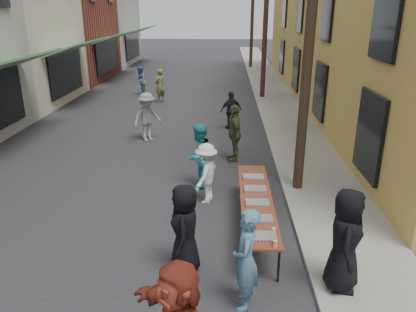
# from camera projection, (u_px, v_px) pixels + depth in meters

# --- Properties ---
(ground) EXTENTS (120.00, 120.00, 0.00)m
(ground) POSITION_uv_depth(u_px,v_px,m) (113.00, 247.00, 8.48)
(ground) COLOR #28282B
(ground) RESTS_ON ground
(sidewalk) EXTENTS (2.20, 60.00, 0.10)m
(sidewalk) POSITION_uv_depth(u_px,v_px,m) (275.00, 97.00, 22.31)
(sidewalk) COLOR gray
(sidewalk) RESTS_ON ground
(building_ochre) EXTENTS (10.00, 28.00, 10.00)m
(building_ochre) POSITION_uv_depth(u_px,v_px,m) (411.00, 1.00, 19.41)
(building_ochre) COLOR gold
(building_ochre) RESTS_ON ground
(utility_pole_near) EXTENTS (0.26, 0.26, 9.00)m
(utility_pole_near) POSITION_uv_depth(u_px,v_px,m) (311.00, 17.00, 9.56)
(utility_pole_near) COLOR #2D2116
(utility_pole_near) RESTS_ON ground
(utility_pole_mid) EXTENTS (0.26, 0.26, 9.00)m
(utility_pole_mid) POSITION_uv_depth(u_px,v_px,m) (266.00, 12.00, 20.81)
(utility_pole_mid) COLOR #2D2116
(utility_pole_mid) RESTS_ON ground
(utility_pole_far) EXTENTS (0.26, 0.26, 9.00)m
(utility_pole_far) POSITION_uv_depth(u_px,v_px,m) (252.00, 10.00, 32.07)
(utility_pole_far) COLOR #2D2116
(utility_pole_far) RESTS_ON ground
(serving_table) EXTENTS (0.70, 4.00, 0.75)m
(serving_table) POSITION_uv_depth(u_px,v_px,m) (256.00, 200.00, 8.92)
(serving_table) COLOR brown
(serving_table) RESTS_ON ground
(catering_tray_sausage) EXTENTS (0.50, 0.33, 0.08)m
(catering_tray_sausage) POSITION_uv_depth(u_px,v_px,m) (263.00, 237.00, 7.34)
(catering_tray_sausage) COLOR maroon
(catering_tray_sausage) RESTS_ON serving_table
(catering_tray_foil_b) EXTENTS (0.50, 0.33, 0.08)m
(catering_tray_foil_b) POSITION_uv_depth(u_px,v_px,m) (260.00, 220.00, 7.95)
(catering_tray_foil_b) COLOR #B2B2B7
(catering_tray_foil_b) RESTS_ON serving_table
(catering_tray_buns) EXTENTS (0.50, 0.33, 0.08)m
(catering_tray_buns) POSITION_uv_depth(u_px,v_px,m) (257.00, 203.00, 8.61)
(catering_tray_buns) COLOR tan
(catering_tray_buns) RESTS_ON serving_table
(catering_tray_foil_d) EXTENTS (0.50, 0.33, 0.08)m
(catering_tray_foil_d) POSITION_uv_depth(u_px,v_px,m) (255.00, 190.00, 9.26)
(catering_tray_foil_d) COLOR #B2B2B7
(catering_tray_foil_d) RESTS_ON serving_table
(catering_tray_buns_end) EXTENTS (0.50, 0.33, 0.08)m
(catering_tray_buns_end) POSITION_uv_depth(u_px,v_px,m) (253.00, 177.00, 9.92)
(catering_tray_buns_end) COLOR tan
(catering_tray_buns_end) RESTS_ON serving_table
(condiment_jar_a) EXTENTS (0.07, 0.07, 0.08)m
(condiment_jar_a) POSITION_uv_depth(u_px,v_px,m) (251.00, 246.00, 7.07)
(condiment_jar_a) COLOR #A57F26
(condiment_jar_a) RESTS_ON serving_table
(condiment_jar_b) EXTENTS (0.07, 0.07, 0.08)m
(condiment_jar_b) POSITION_uv_depth(u_px,v_px,m) (251.00, 243.00, 7.16)
(condiment_jar_b) COLOR #A57F26
(condiment_jar_b) RESTS_ON serving_table
(condiment_jar_c) EXTENTS (0.07, 0.07, 0.08)m
(condiment_jar_c) POSITION_uv_depth(u_px,v_px,m) (251.00, 240.00, 7.26)
(condiment_jar_c) COLOR #A57F26
(condiment_jar_c) RESTS_ON serving_table
(cup_stack) EXTENTS (0.08, 0.08, 0.12)m
(cup_stack) POSITION_uv_depth(u_px,v_px,m) (275.00, 244.00, 7.09)
(cup_stack) COLOR tan
(cup_stack) RESTS_ON serving_table
(guest_front_a) EXTENTS (0.57, 0.86, 1.75)m
(guest_front_a) POSITION_uv_depth(u_px,v_px,m) (185.00, 229.00, 7.44)
(guest_front_a) COLOR black
(guest_front_a) RESTS_ON ground
(guest_front_b) EXTENTS (0.49, 0.69, 1.78)m
(guest_front_b) POSITION_uv_depth(u_px,v_px,m) (246.00, 260.00, 6.52)
(guest_front_b) COLOR teal
(guest_front_b) RESTS_ON ground
(guest_front_c) EXTENTS (1.01, 1.09, 1.81)m
(guest_front_c) POSITION_uv_depth(u_px,v_px,m) (199.00, 156.00, 11.02)
(guest_front_c) COLOR teal
(guest_front_c) RESTS_ON ground
(guest_front_d) EXTENTS (0.90, 1.15, 1.56)m
(guest_front_d) POSITION_uv_depth(u_px,v_px,m) (206.00, 174.00, 10.17)
(guest_front_d) COLOR white
(guest_front_d) RESTS_ON ground
(guest_front_e) EXTENTS (0.62, 1.14, 1.86)m
(guest_front_e) POSITION_uv_depth(u_px,v_px,m) (234.00, 133.00, 12.98)
(guest_front_e) COLOR #4A5933
(guest_front_e) RESTS_ON ground
(server) EXTENTS (0.79, 1.02, 1.85)m
(server) POSITION_uv_depth(u_px,v_px,m) (345.00, 240.00, 6.81)
(server) COLOR black
(server) RESTS_ON sidewalk
(passerby_left) EXTENTS (1.32, 1.28, 1.81)m
(passerby_left) POSITION_uv_depth(u_px,v_px,m) (147.00, 117.00, 14.97)
(passerby_left) COLOR gray
(passerby_left) RESTS_ON ground
(passerby_mid) EXTENTS (0.99, 0.70, 1.55)m
(passerby_mid) POSITION_uv_depth(u_px,v_px,m) (231.00, 110.00, 16.47)
(passerby_mid) COLOR black
(passerby_mid) RESTS_ON ground
(passerby_right) EXTENTS (0.69, 0.77, 1.76)m
(passerby_right) POSITION_uv_depth(u_px,v_px,m) (160.00, 86.00, 21.08)
(passerby_right) COLOR #67663C
(passerby_right) RESTS_ON ground
(passerby_far) EXTENTS (0.71, 0.86, 1.62)m
(passerby_far) POSITION_uv_depth(u_px,v_px,m) (140.00, 81.00, 22.90)
(passerby_far) COLOR #566BA6
(passerby_far) RESTS_ON ground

